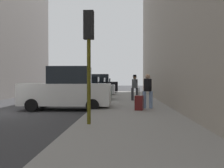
# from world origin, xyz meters

# --- Properties ---
(ground_plane) EXTENTS (120.00, 120.00, 0.00)m
(ground_plane) POSITION_xyz_m (0.00, 0.00, 0.00)
(ground_plane) COLOR #38383A
(sidewalk) EXTENTS (4.00, 40.00, 0.15)m
(sidewalk) POSITION_xyz_m (6.00, 0.00, 0.07)
(sidewalk) COLOR gray
(sidewalk) RESTS_ON ground_plane
(parked_white_van) EXTENTS (4.61, 2.08, 2.25)m
(parked_white_van) POSITION_xyz_m (2.65, 1.52, 1.03)
(parked_white_van) COLOR silver
(parked_white_van) RESTS_ON ground_plane
(parked_dark_green_sedan) EXTENTS (4.24, 2.14, 1.79)m
(parked_dark_green_sedan) POSITION_xyz_m (2.65, 6.94, 0.85)
(parked_dark_green_sedan) COLOR #193828
(parked_dark_green_sedan) RESTS_ON ground_plane
(parked_silver_sedan) EXTENTS (4.24, 2.14, 1.79)m
(parked_silver_sedan) POSITION_xyz_m (2.65, 12.71, 0.85)
(parked_silver_sedan) COLOR #B7BABF
(parked_silver_sedan) RESTS_ON ground_plane
(parked_black_suv) EXTENTS (4.63, 2.12, 2.25)m
(parked_black_suv) POSITION_xyz_m (2.65, 17.79, 1.03)
(parked_black_suv) COLOR black
(parked_black_suv) RESTS_ON ground_plane
(parked_red_hatchback) EXTENTS (4.25, 2.16, 1.79)m
(parked_red_hatchback) POSITION_xyz_m (2.65, 23.11, 0.85)
(parked_red_hatchback) COLOR #B2191E
(parked_red_hatchback) RESTS_ON ground_plane
(fire_hydrant) EXTENTS (0.42, 0.22, 0.70)m
(fire_hydrant) POSITION_xyz_m (4.45, 2.65, 0.50)
(fire_hydrant) COLOR red
(fire_hydrant) RESTS_ON sidewalk
(traffic_light) EXTENTS (0.32, 0.32, 3.60)m
(traffic_light) POSITION_xyz_m (4.50, -3.45, 2.76)
(traffic_light) COLOR #514C0F
(traffic_light) RESTS_ON sidewalk
(pedestrian_in_jeans) EXTENTS (0.50, 0.40, 1.71)m
(pedestrian_in_jeans) POSITION_xyz_m (6.80, 1.13, 1.10)
(pedestrian_in_jeans) COLOR #728CB2
(pedestrian_in_jeans) RESTS_ON sidewalk
(pedestrian_with_beanie) EXTENTS (0.51, 0.41, 1.78)m
(pedestrian_with_beanie) POSITION_xyz_m (6.37, 5.95, 1.14)
(pedestrian_with_beanie) COLOR #333338
(pedestrian_with_beanie) RESTS_ON sidewalk
(rolling_suitcase) EXTENTS (0.46, 0.62, 1.04)m
(rolling_suitcase) POSITION_xyz_m (6.33, 0.40, 0.49)
(rolling_suitcase) COLOR #591414
(rolling_suitcase) RESTS_ON sidewalk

